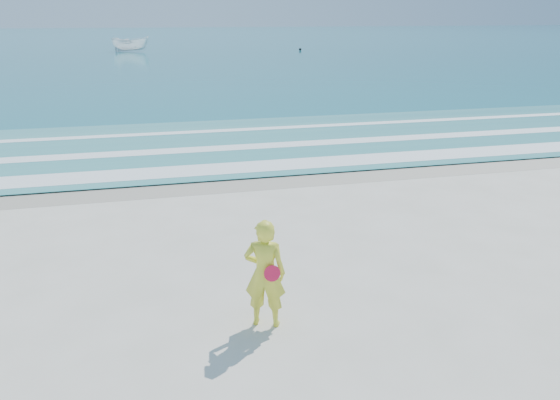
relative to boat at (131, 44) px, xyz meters
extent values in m
plane|color=silver|center=(4.00, -71.28, -1.02)|extent=(400.00, 400.00, 0.00)
cube|color=#B2A893|center=(4.00, -62.28, -1.02)|extent=(400.00, 2.40, 0.00)
cube|color=#19727F|center=(4.00, 33.72, -1.00)|extent=(400.00, 190.00, 0.04)
cube|color=#59B7AD|center=(4.00, -57.28, -0.98)|extent=(400.00, 10.00, 0.01)
cube|color=white|center=(4.00, -60.98, -0.97)|extent=(400.00, 1.40, 0.01)
cube|color=white|center=(4.00, -58.08, -0.97)|extent=(400.00, 0.90, 0.01)
cube|color=white|center=(4.00, -54.78, -0.97)|extent=(400.00, 0.60, 0.01)
imported|color=white|center=(0.00, 0.00, 0.00)|extent=(5.42, 3.37, 1.96)
sphere|color=black|center=(22.62, -3.73, -0.80)|extent=(0.36, 0.36, 0.36)
imported|color=yellow|center=(3.01, -70.68, -0.08)|extent=(0.80, 0.67, 1.89)
cylinder|color=red|center=(3.09, -70.86, 0.00)|extent=(0.27, 0.08, 0.27)
camera|label=1|loc=(1.32, -78.58, 3.98)|focal=35.00mm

